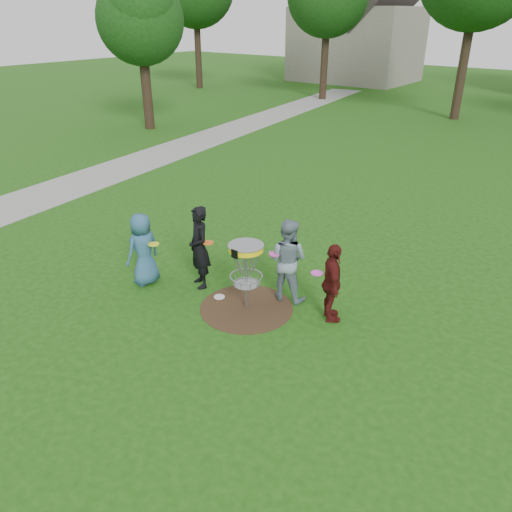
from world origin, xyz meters
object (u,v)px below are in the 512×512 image
Objects in this scene: player_blue at (143,249)px; disc_golf_basket at (246,261)px; player_black at (199,248)px; player_grey at (287,260)px; player_maroon at (332,283)px.

disc_golf_basket is (2.30, 0.49, 0.25)m from player_blue.
player_blue is 2.37m from disc_golf_basket.
disc_golf_basket is at bearing 23.19° from player_black.
player_grey reaches higher than disc_golf_basket.
player_grey is 1.09m from player_maroon.
player_blue is 3.93m from player_maroon.
player_blue is at bearing -168.00° from disc_golf_basket.
player_maroon is 1.62m from disc_golf_basket.
player_blue reaches higher than player_maroon.
disc_golf_basket is (1.31, -0.13, 0.15)m from player_black.
player_grey is 1.21× the size of disc_golf_basket.
player_grey reaches higher than player_maroon.
player_black is 1.03× the size of player_grey.
disc_golf_basket is at bearing 106.94° from player_blue.
player_blue is at bearing 67.45° from player_maroon.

